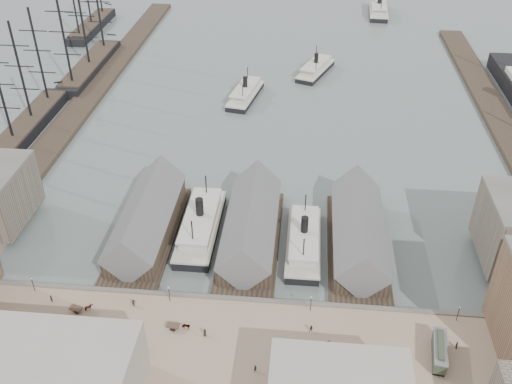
# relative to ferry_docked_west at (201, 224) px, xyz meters

# --- Properties ---
(ground) EXTENTS (900.00, 900.00, 0.00)m
(ground) POSITION_rel_ferry_docked_west_xyz_m (13.00, -19.49, -2.52)
(ground) COLOR #515E5C
(ground) RESTS_ON ground
(quay) EXTENTS (180.00, 30.00, 2.00)m
(quay) POSITION_rel_ferry_docked_west_xyz_m (13.00, -39.49, -1.52)
(quay) COLOR #8C745E
(quay) RESTS_ON ground
(seawall) EXTENTS (180.00, 1.20, 2.30)m
(seawall) POSITION_rel_ferry_docked_west_xyz_m (13.00, -24.69, -1.37)
(seawall) COLOR #59544C
(seawall) RESTS_ON ground
(west_wharf) EXTENTS (10.00, 220.00, 1.60)m
(west_wharf) POSITION_rel_ferry_docked_west_xyz_m (-55.00, 80.51, -1.72)
(west_wharf) COLOR #2D231C
(west_wharf) RESTS_ON ground
(east_wharf) EXTENTS (10.00, 180.00, 1.60)m
(east_wharf) POSITION_rel_ferry_docked_west_xyz_m (91.00, 70.51, -1.72)
(east_wharf) COLOR #2D231C
(east_wharf) RESTS_ON ground
(ferry_shed_west) EXTENTS (14.00, 42.00, 12.60)m
(ferry_shed_west) POSITION_rel_ferry_docked_west_xyz_m (-13.00, -2.62, 2.12)
(ferry_shed_west) COLOR #2D231C
(ferry_shed_west) RESTS_ON ground
(ferry_shed_center) EXTENTS (14.00, 42.00, 12.60)m
(ferry_shed_center) POSITION_rel_ferry_docked_west_xyz_m (13.00, -2.62, 2.12)
(ferry_shed_center) COLOR #2D231C
(ferry_shed_center) RESTS_ON ground
(ferry_shed_east) EXTENTS (14.00, 42.00, 12.60)m
(ferry_shed_east) POSITION_rel_ferry_docked_west_xyz_m (39.00, -2.62, 2.12)
(ferry_shed_east) COLOR #2D231C
(ferry_shed_east) RESTS_ON ground
(street_bldg_west) EXTENTS (30.00, 16.00, 12.00)m
(street_bldg_west) POSITION_rel_ferry_docked_west_xyz_m (-17.00, -51.49, 5.48)
(street_bldg_west) COLOR gray
(street_bldg_west) RESTS_ON quay
(lamp_post_far_w) EXTENTS (0.44, 0.44, 3.92)m
(lamp_post_far_w) POSITION_rel_ferry_docked_west_xyz_m (-32.00, -26.49, 2.19)
(lamp_post_far_w) COLOR black
(lamp_post_far_w) RESTS_ON quay
(lamp_post_near_w) EXTENTS (0.44, 0.44, 3.92)m
(lamp_post_near_w) POSITION_rel_ferry_docked_west_xyz_m (-2.00, -26.49, 2.19)
(lamp_post_near_w) COLOR black
(lamp_post_near_w) RESTS_ON quay
(lamp_post_near_e) EXTENTS (0.44, 0.44, 3.92)m
(lamp_post_near_e) POSITION_rel_ferry_docked_west_xyz_m (28.00, -26.49, 2.19)
(lamp_post_near_e) COLOR black
(lamp_post_near_e) RESTS_ON quay
(lamp_post_far_e) EXTENTS (0.44, 0.44, 3.92)m
(lamp_post_far_e) POSITION_rel_ferry_docked_west_xyz_m (58.00, -26.49, 2.19)
(lamp_post_far_e) COLOR black
(lamp_post_far_e) RESTS_ON quay
(ferry_docked_west) EXTENTS (9.05, 30.15, 10.77)m
(ferry_docked_west) POSITION_rel_ferry_docked_west_xyz_m (0.00, 0.00, 0.00)
(ferry_docked_west) COLOR black
(ferry_docked_west) RESTS_ON ground
(ferry_docked_east) EXTENTS (8.14, 27.13, 9.69)m
(ferry_docked_east) POSITION_rel_ferry_docked_west_xyz_m (26.00, -3.66, -0.25)
(ferry_docked_east) COLOR black
(ferry_docked_east) RESTS_ON ground
(ferry_open_near) EXTENTS (12.15, 26.35, 9.07)m
(ferry_open_near) POSITION_rel_ferry_docked_west_xyz_m (2.45, 79.98, -0.40)
(ferry_open_near) COLOR black
(ferry_open_near) RESTS_ON ground
(ferry_open_mid) EXTENTS (16.01, 26.18, 8.98)m
(ferry_open_mid) POSITION_rel_ferry_docked_west_xyz_m (27.99, 106.20, -0.42)
(ferry_open_mid) COLOR black
(ferry_open_mid) RESTS_ON ground
(ferry_open_far) EXTENTS (10.61, 30.54, 10.75)m
(ferry_open_far) POSITION_rel_ferry_docked_west_xyz_m (59.60, 188.11, -0.00)
(ferry_open_far) COLOR black
(ferry_open_far) RESTS_ON ground
(sailing_ship_near) EXTENTS (8.70, 59.95, 35.78)m
(sailing_ship_near) POSITION_rel_ferry_docked_west_xyz_m (-66.38, 44.60, 0.10)
(sailing_ship_near) COLOR black
(sailing_ship_near) RESTS_ON ground
(sailing_ship_mid) EXTENTS (9.33, 53.93, 38.37)m
(sailing_ship_mid) POSITION_rel_ferry_docked_west_xyz_m (-62.82, 99.16, 0.22)
(sailing_ship_mid) COLOR black
(sailing_ship_mid) RESTS_ON ground
(sailing_ship_far) EXTENTS (8.54, 47.42, 35.09)m
(sailing_ship_far) POSITION_rel_ferry_docked_west_xyz_m (-79.36, 149.97, 0.01)
(sailing_ship_far) COLOR black
(sailing_ship_far) RESTS_ON ground
(tram) EXTENTS (3.84, 9.89, 3.43)m
(tram) POSITION_rel_ferry_docked_west_xyz_m (52.58, -36.65, 1.23)
(tram) COLOR black
(tram) RESTS_ON quay
(horse_cart_left) EXTENTS (4.82, 2.54, 1.58)m
(horse_cart_left) POSITION_rel_ferry_docked_west_xyz_m (-18.95, -31.08, 0.28)
(horse_cart_left) COLOR black
(horse_cart_left) RESTS_ON quay
(horse_cart_center) EXTENTS (4.84, 1.64, 1.50)m
(horse_cart_center) POSITION_rel_ferry_docked_west_xyz_m (2.15, -34.21, 0.26)
(horse_cart_center) COLOR black
(horse_cart_center) RESTS_ON quay
(horse_cart_right) EXTENTS (4.68, 3.32, 1.43)m
(horse_cart_right) POSITION_rel_ferry_docked_west_xyz_m (32.65, -37.31, 0.23)
(horse_cart_right) COLOR black
(horse_cart_right) RESTS_ON quay
(pedestrian_0) EXTENTS (0.75, 0.68, 1.69)m
(pedestrian_0) POSITION_rel_ferry_docked_west_xyz_m (-27.02, -29.28, 0.32)
(pedestrian_0) COLOR black
(pedestrian_0) RESTS_ON quay
(pedestrian_1) EXTENTS (0.81, 0.97, 1.78)m
(pedestrian_1) POSITION_rel_ferry_docked_west_xyz_m (-31.00, -38.35, 0.36)
(pedestrian_1) COLOR black
(pedestrian_1) RESTS_ON quay
(pedestrian_2) EXTENTS (1.21, 1.31, 1.77)m
(pedestrian_2) POSITION_rel_ferry_docked_west_xyz_m (-9.19, -28.87, 0.36)
(pedestrian_2) COLOR black
(pedestrian_2) RESTS_ON quay
(pedestrian_3) EXTENTS (0.80, 1.04, 1.64)m
(pedestrian_3) POSITION_rel_ferry_docked_west_xyz_m (-4.21, -39.98, 0.30)
(pedestrian_3) COLOR black
(pedestrian_3) RESTS_ON quay
(pedestrian_4) EXTENTS (0.67, 0.94, 1.81)m
(pedestrian_4) POSITION_rel_ferry_docked_west_xyz_m (7.12, -35.43, 0.38)
(pedestrian_4) COLOR black
(pedestrian_4) RESTS_ON quay
(pedestrian_5) EXTENTS (0.75, 0.73, 1.66)m
(pedestrian_5) POSITION_rel_ferry_docked_west_xyz_m (17.97, -43.19, 0.31)
(pedestrian_5) COLOR black
(pedestrian_5) RESTS_ON quay
(pedestrian_6) EXTENTS (0.86, 0.71, 1.64)m
(pedestrian_6) POSITION_rel_ferry_docked_west_xyz_m (28.26, -32.35, 0.30)
(pedestrian_6) COLOR black
(pedestrian_6) RESTS_ON quay
(pedestrian_7) EXTENTS (1.23, 0.90, 1.71)m
(pedestrian_7) POSITION_rel_ferry_docked_west_xyz_m (44.45, -43.50, 0.33)
(pedestrian_7) COLOR black
(pedestrian_7) RESTS_ON quay
(pedestrian_8) EXTENTS (0.61, 1.05, 1.68)m
(pedestrian_8) POSITION_rel_ferry_docked_west_xyz_m (56.52, -33.96, 0.32)
(pedestrian_8) COLOR black
(pedestrian_8) RESTS_ON quay
(pedestrian_10) EXTENTS (0.92, 1.02, 1.67)m
(pedestrian_10) POSITION_rel_ferry_docked_west_xyz_m (64.49, -31.47, 0.31)
(pedestrian_10) COLOR black
(pedestrian_10) RESTS_ON quay
(pedestrian_11) EXTENTS (0.69, 0.56, 1.67)m
(pedestrian_11) POSITION_rel_ferry_docked_west_xyz_m (-16.23, -36.88, 0.31)
(pedestrian_11) COLOR black
(pedestrian_11) RESTS_ON quay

